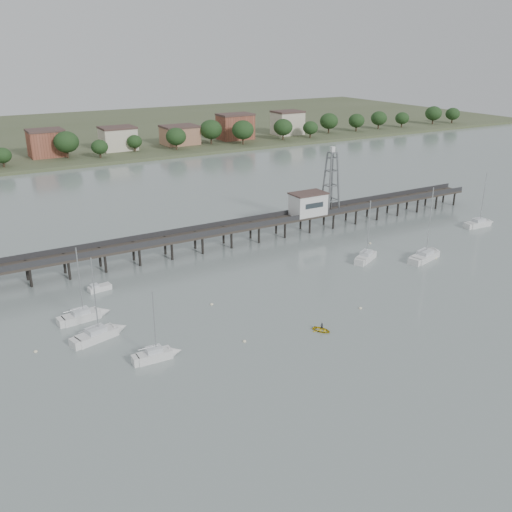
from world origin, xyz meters
The scene contains 15 objects.
ground_plane centered at (0.00, 0.00, 0.00)m, with size 500.00×500.00×0.00m, color gray.
pier centered at (0.00, 60.00, 3.79)m, with size 150.00×5.00×5.50m.
pier_building centered at (25.00, 60.00, 6.67)m, with size 8.40×5.40×5.30m.
lattice_tower centered at (31.50, 60.00, 11.10)m, with size 3.20×3.20×15.50m.
sailboat_b centered at (-32.57, 39.94, 0.64)m, with size 8.13×3.15×13.13m.
sailboat_e centered at (64.36, 41.43, 0.64)m, with size 8.61×2.87×14.02m.
sailboat_c centered at (25.09, 38.15, 0.64)m, with size 8.22×5.77×13.31m.
sailboat_a centered at (-32.11, 32.60, 0.64)m, with size 8.75×4.51×13.87m.
sailboat_d centered at (36.49, 32.18, 0.63)m, with size 10.29×5.31×16.16m.
sailboat_f centered at (-27.10, 22.22, 0.65)m, with size 6.66×2.09×11.10m.
white_tender centered at (-28.00, 50.14, 0.49)m, with size 4.26×2.18×1.59m.
yellow_dinghy centered at (-2.38, 17.23, 0.00)m, with size 2.10×0.61×2.94m, color yellow.
dinghy_occupant centered at (-2.38, 17.23, 0.00)m, with size 0.44×1.19×0.29m, color black.
mooring_buoys centered at (1.23, 30.70, 0.08)m, with size 79.93×25.31×0.39m.
far_shore centered at (0.36, 239.58, 0.95)m, with size 500.00×170.00×10.40m.
Camera 1 is at (-51.18, -45.87, 42.22)m, focal length 40.00 mm.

